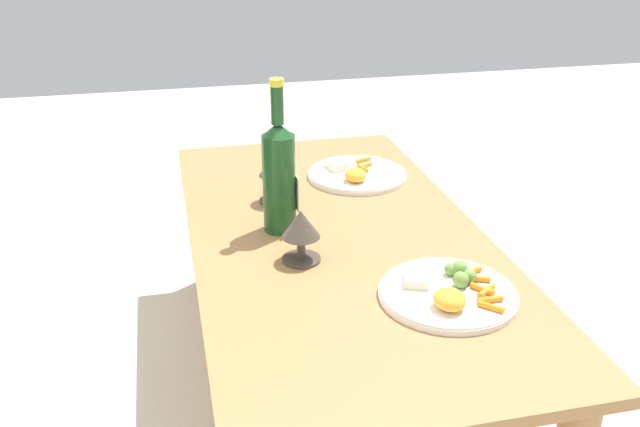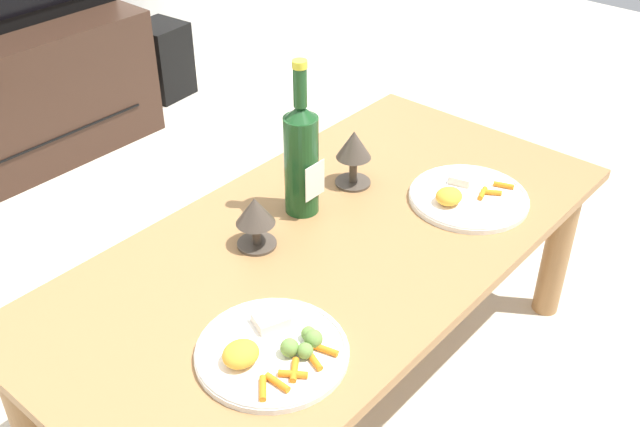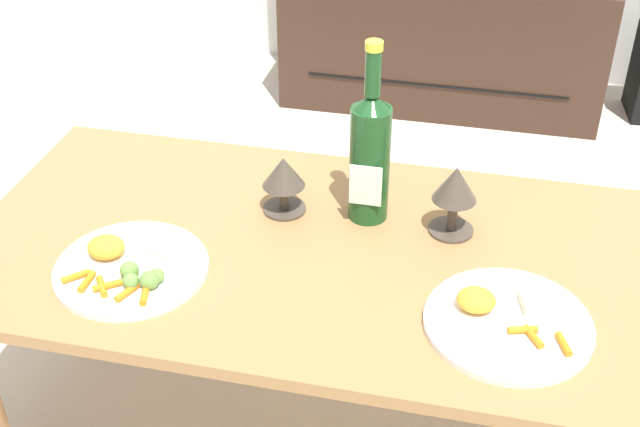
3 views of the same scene
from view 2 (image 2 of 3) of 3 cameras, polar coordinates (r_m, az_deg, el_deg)
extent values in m
plane|color=beige|center=(1.90, 0.69, -12.98)|extent=(6.40, 6.40, 0.00)
cube|color=#9E7042|center=(1.61, 0.79, -2.43)|extent=(1.36, 0.67, 0.03)
cylinder|color=#9E7042|center=(2.07, 17.71, -2.51)|extent=(0.07, 0.07, 0.42)
cylinder|color=#9E7042|center=(1.66, -21.37, -14.49)|extent=(0.07, 0.07, 0.42)
cylinder|color=#9E7042|center=(2.27, 5.46, 2.76)|extent=(0.07, 0.07, 0.42)
cube|color=black|center=(2.74, -20.91, 4.74)|extent=(0.88, 0.01, 0.01)
cube|color=black|center=(3.29, -11.96, 11.40)|extent=(0.21, 0.21, 0.31)
cylinder|color=#19471E|center=(1.63, -1.43, 3.69)|extent=(0.08, 0.08, 0.23)
cone|color=#19471E|center=(1.57, -1.50, 7.75)|extent=(0.08, 0.08, 0.03)
cylinder|color=#19471E|center=(1.55, -1.53, 9.62)|extent=(0.03, 0.03, 0.09)
cylinder|color=yellow|center=(1.53, -1.56, 11.35)|extent=(0.03, 0.03, 0.02)
cube|color=silver|center=(1.62, -0.39, 2.53)|extent=(0.06, 0.00, 0.08)
cylinder|color=#473D33|center=(1.59, -4.84, -2.31)|extent=(0.08, 0.08, 0.01)
cylinder|color=#473D33|center=(1.57, -4.89, -1.48)|extent=(0.02, 0.02, 0.05)
cone|color=#473D33|center=(1.54, -4.99, 0.21)|extent=(0.08, 0.08, 0.06)
cylinder|color=#473D33|center=(1.79, 2.52, 2.40)|extent=(0.09, 0.09, 0.01)
cylinder|color=#473D33|center=(1.77, 2.55, 3.40)|extent=(0.02, 0.02, 0.07)
cone|color=#473D33|center=(1.74, 2.61, 5.30)|extent=(0.08, 0.08, 0.07)
cylinder|color=white|center=(1.34, -3.69, -10.55)|extent=(0.27, 0.27, 0.01)
torus|color=white|center=(1.33, -3.70, -10.30)|extent=(0.27, 0.27, 0.01)
ellipsoid|color=orange|center=(1.30, -6.07, -10.62)|extent=(0.07, 0.06, 0.04)
cube|color=beige|center=(1.38, -3.77, -8.09)|extent=(0.07, 0.07, 0.02)
cylinder|color=orange|center=(1.26, -4.39, -13.17)|extent=(0.04, 0.04, 0.01)
cylinder|color=orange|center=(1.27, -3.27, -12.78)|extent=(0.01, 0.05, 0.01)
cylinder|color=orange|center=(1.28, -2.08, -12.16)|extent=(0.04, 0.05, 0.01)
cylinder|color=orange|center=(1.29, -1.98, -11.86)|extent=(0.05, 0.04, 0.01)
cylinder|color=orange|center=(1.32, 0.36, -10.34)|extent=(0.02, 0.05, 0.01)
cylinder|color=orange|center=(1.31, -0.51, -11.09)|extent=(0.03, 0.05, 0.01)
sphere|color=olive|center=(1.34, -0.88, -9.16)|extent=(0.03, 0.03, 0.03)
sphere|color=olive|center=(1.33, -0.69, -9.54)|extent=(0.03, 0.03, 0.03)
sphere|color=olive|center=(1.33, -0.50, -9.54)|extent=(0.03, 0.03, 0.03)
sphere|color=olive|center=(1.31, -2.34, -10.19)|extent=(0.03, 0.03, 0.03)
sphere|color=olive|center=(1.31, -1.15, -10.45)|extent=(0.03, 0.03, 0.03)
cylinder|color=white|center=(1.76, 11.28, 1.15)|extent=(0.28, 0.28, 0.01)
torus|color=white|center=(1.75, 11.31, 1.37)|extent=(0.27, 0.27, 0.01)
ellipsoid|color=orange|center=(1.71, 9.82, 1.31)|extent=(0.06, 0.06, 0.04)
cube|color=beige|center=(1.80, 10.82, 2.76)|extent=(0.07, 0.06, 0.02)
cylinder|color=orange|center=(1.80, 13.86, 2.11)|extent=(0.03, 0.05, 0.01)
cylinder|color=orange|center=(1.77, 12.95, 1.59)|extent=(0.04, 0.05, 0.01)
cylinder|color=orange|center=(1.76, 12.32, 1.52)|extent=(0.05, 0.02, 0.01)
camera|label=1|loc=(1.29, -67.26, 2.96)|focal=39.29mm
camera|label=3|loc=(1.30, 61.47, 16.38)|focal=46.61mm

